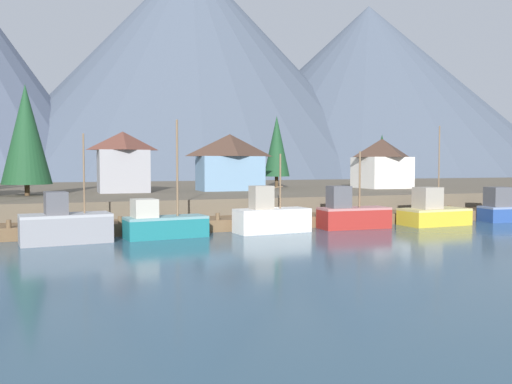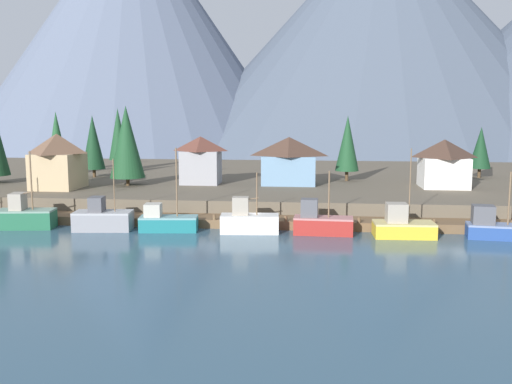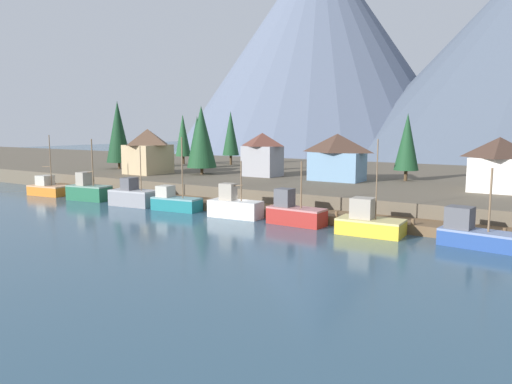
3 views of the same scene
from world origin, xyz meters
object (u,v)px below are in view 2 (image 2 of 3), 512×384
at_px(house_white, 444,163).
at_px(conifer_back_right, 347,143).
at_px(fishing_boat_blue, 495,227).
at_px(conifer_mid_left, 57,137).
at_px(fishing_boat_green, 25,216).
at_px(conifer_near_left, 127,142).
at_px(conifer_centre, 481,148).
at_px(fishing_boat_grey, 103,219).
at_px(fishing_boat_yellow, 402,226).
at_px(conifer_back_left, 93,142).
at_px(house_grey, 201,160).
at_px(house_blue, 289,160).
at_px(fishing_boat_teal, 166,221).
at_px(fishing_boat_white, 248,221).
at_px(house_tan, 58,161).
at_px(fishing_boat_red, 321,223).
at_px(conifer_mid_right, 118,134).

bearing_deg(house_white, conifer_back_right, 155.56).
bearing_deg(fishing_boat_blue, conifer_mid_left, 158.29).
xyz_separation_m(fishing_boat_green, conifer_near_left, (5.79, 18.36, 7.39)).
bearing_deg(conifer_centre, fishing_boat_grey, -145.64).
bearing_deg(fishing_boat_yellow, conifer_back_left, 145.56).
xyz_separation_m(house_grey, conifer_back_right, (21.31, 5.79, 2.17)).
relative_size(fishing_boat_yellow, fishing_boat_blue, 1.33).
relative_size(conifer_near_left, conifer_centre, 1.41).
bearing_deg(conifer_back_left, house_blue, -11.07).
bearing_deg(conifer_back_left, conifer_mid_left, 145.92).
bearing_deg(fishing_boat_teal, fishing_boat_white, -5.50).
relative_size(fishing_boat_green, fishing_boat_white, 1.32).
xyz_separation_m(fishing_boat_green, house_tan, (-2.69, 14.51, 4.99)).
xyz_separation_m(fishing_boat_red, conifer_back_right, (3.97, 26.73, 6.94)).
bearing_deg(fishing_boat_blue, fishing_boat_yellow, -172.28).
distance_m(fishing_boat_white, fishing_boat_red, 7.81).
xyz_separation_m(fishing_boat_grey, conifer_back_right, (28.00, 27.22, 6.93)).
distance_m(house_white, conifer_mid_left, 63.18).
bearing_deg(conifer_back_left, fishing_boat_blue, -27.07).
bearing_deg(conifer_near_left, house_white, 3.80).
height_order(house_tan, conifer_centre, conifer_centre).
distance_m(fishing_boat_yellow, conifer_back_right, 28.41).
relative_size(fishing_boat_red, conifer_back_left, 0.69).
relative_size(house_blue, conifer_mid_right, 0.73).
distance_m(fishing_boat_teal, fishing_boat_red, 16.88).
xyz_separation_m(fishing_boat_green, fishing_boat_red, (33.09, 0.47, -0.09)).
distance_m(fishing_boat_red, fishing_boat_yellow, 8.47).
relative_size(fishing_boat_yellow, house_blue, 1.16).
bearing_deg(fishing_boat_teal, conifer_back_right, 46.04).
bearing_deg(conifer_mid_right, house_blue, -27.58).
relative_size(fishing_boat_red, conifer_mid_right, 0.62).
bearing_deg(conifer_mid_left, house_tan, -64.66).
bearing_deg(conifer_mid_right, house_grey, -42.14).
distance_m(fishing_boat_blue, house_tan, 55.72).
height_order(conifer_near_left, conifer_centre, conifer_near_left).
bearing_deg(conifer_back_right, house_white, -24.44).
bearing_deg(fishing_boat_teal, conifer_centre, 32.20).
xyz_separation_m(house_grey, conifer_back_left, (-18.72, 6.40, 2.06)).
relative_size(fishing_boat_teal, house_grey, 1.32).
distance_m(fishing_boat_teal, conifer_centre, 54.00).
relative_size(fishing_boat_teal, fishing_boat_blue, 1.31).
bearing_deg(fishing_boat_green, conifer_back_left, 88.25).
height_order(fishing_boat_green, conifer_near_left, conifer_near_left).
xyz_separation_m(fishing_boat_grey, fishing_boat_teal, (7.16, 0.24, -0.17)).
bearing_deg(fishing_boat_grey, house_grey, 66.66).
bearing_deg(conifer_near_left, fishing_boat_grey, -79.90).
bearing_deg(house_blue, conifer_back_right, 33.13).
bearing_deg(fishing_boat_red, conifer_centre, 55.06).
xyz_separation_m(fishing_boat_white, conifer_back_right, (11.78, 26.86, 6.93)).
bearing_deg(fishing_boat_blue, fishing_boat_grey, -173.20).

